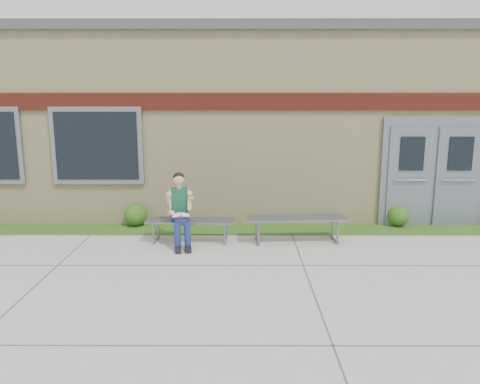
{
  "coord_description": "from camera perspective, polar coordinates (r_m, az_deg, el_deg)",
  "views": [
    {
      "loc": [
        -0.01,
        -6.7,
        2.68
      ],
      "look_at": [
        -0.03,
        1.7,
        0.98
      ],
      "focal_mm": 35.0,
      "sensor_mm": 36.0,
      "label": 1
    }
  ],
  "objects": [
    {
      "name": "shrub_east",
      "position": [
        10.4,
        18.72,
        -2.78
      ],
      "size": [
        0.43,
        0.43,
        0.43
      ],
      "primitive_type": "sphere",
      "color": "#275316",
      "rests_on": "grass_strip"
    },
    {
      "name": "ground",
      "position": [
        7.22,
        0.25,
        -10.36
      ],
      "size": [
        80.0,
        80.0,
        0.0
      ],
      "primitive_type": "plane",
      "color": "#9E9E99",
      "rests_on": "ground"
    },
    {
      "name": "girl",
      "position": [
        8.61,
        -7.31,
        -2.03
      ],
      "size": [
        0.53,
        0.85,
        1.34
      ],
      "rotation": [
        0.0,
        0.0,
        0.18
      ],
      "color": "navy",
      "rests_on": "ground"
    },
    {
      "name": "grass_strip",
      "position": [
        9.68,
        0.22,
        -4.58
      ],
      "size": [
        16.0,
        0.8,
        0.02
      ],
      "primitive_type": "cube",
      "color": "#275316",
      "rests_on": "ground"
    },
    {
      "name": "bench_right",
      "position": [
        8.87,
        6.91,
        -3.74
      ],
      "size": [
        1.88,
        0.62,
        0.48
      ],
      "rotation": [
        0.0,
        0.0,
        0.06
      ],
      "color": "slate",
      "rests_on": "ground"
    },
    {
      "name": "bench_left",
      "position": [
        8.87,
        -6.06,
        -3.98
      ],
      "size": [
        1.67,
        0.53,
        0.43
      ],
      "rotation": [
        0.0,
        0.0,
        -0.04
      ],
      "color": "slate",
      "rests_on": "ground"
    },
    {
      "name": "school_building",
      "position": [
        12.7,
        0.21,
        8.83
      ],
      "size": [
        16.2,
        6.22,
        4.2
      ],
      "color": "beige",
      "rests_on": "ground"
    },
    {
      "name": "shrub_mid",
      "position": [
        10.1,
        -12.62,
        -2.76
      ],
      "size": [
        0.46,
        0.46,
        0.46
      ],
      "primitive_type": "sphere",
      "color": "#275316",
      "rests_on": "grass_strip"
    }
  ]
}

